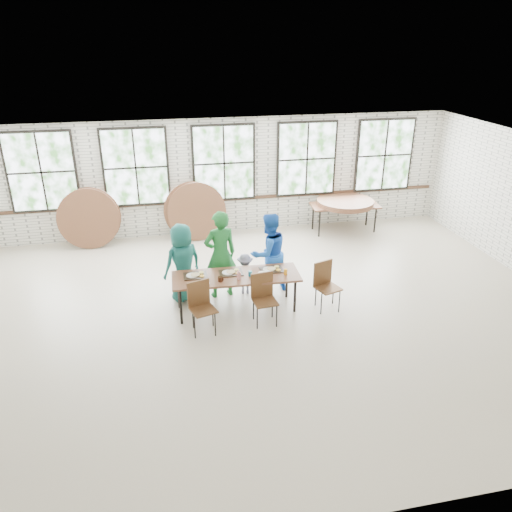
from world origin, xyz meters
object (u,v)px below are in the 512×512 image
(dining_table, at_px, (236,278))
(chair_near_left, at_px, (201,302))
(storage_table, at_px, (345,207))
(chair_near_right, at_px, (263,294))

(dining_table, distance_m, chair_near_left, 0.94)
(dining_table, relative_size, storage_table, 1.31)
(chair_near_right, bearing_deg, storage_table, 46.78)
(storage_table, bearing_deg, chair_near_left, -131.82)
(dining_table, xyz_separation_m, chair_near_right, (0.42, -0.49, -0.13))
(chair_near_right, bearing_deg, chair_near_left, 178.25)
(chair_near_left, bearing_deg, chair_near_right, -13.46)
(dining_table, relative_size, chair_near_right, 2.56)
(chair_near_left, bearing_deg, dining_table, 20.70)
(dining_table, height_order, chair_near_right, chair_near_right)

